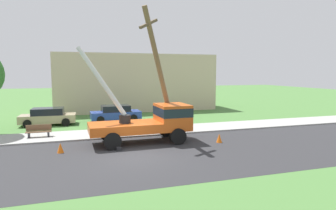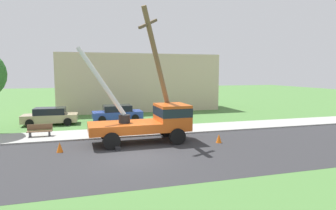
# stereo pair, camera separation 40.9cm
# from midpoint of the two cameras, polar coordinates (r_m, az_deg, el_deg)

# --- Properties ---
(ground_plane) EXTENTS (120.00, 120.00, 0.00)m
(ground_plane) POSITION_cam_midpoint_polar(r_m,az_deg,el_deg) (27.41, -11.57, -2.97)
(ground_plane) COLOR #477538
(road_asphalt) EXTENTS (80.00, 8.98, 0.01)m
(road_asphalt) POSITION_cam_midpoint_polar(r_m,az_deg,el_deg) (15.79, -6.88, -9.83)
(road_asphalt) COLOR #2B2B2D
(road_asphalt) RESTS_ON ground
(sidewalk_strip) EXTENTS (80.00, 3.21, 0.10)m
(sidewalk_strip) POSITION_cam_midpoint_polar(r_m,az_deg,el_deg) (21.63, -9.91, -5.30)
(sidewalk_strip) COLOR #9E9E99
(sidewalk_strip) RESTS_ON ground
(utility_truck) EXTENTS (6.80, 3.20, 5.98)m
(utility_truck) POSITION_cam_midpoint_polar(r_m,az_deg,el_deg) (18.61, -3.58, -2.87)
(utility_truck) COLOR #C65119
(utility_truck) RESTS_ON ground
(leaning_utility_pole) EXTENTS (3.26, 2.75, 8.44)m
(leaning_utility_pole) POSITION_cam_midpoint_polar(r_m,az_deg,el_deg) (19.30, -2.12, 6.13)
(leaning_utility_pole) COLOR brown
(leaning_utility_pole) RESTS_ON ground
(traffic_cone_ahead) EXTENTS (0.36, 0.36, 0.56)m
(traffic_cone_ahead) POSITION_cam_midpoint_polar(r_m,az_deg,el_deg) (18.80, 9.29, -6.35)
(traffic_cone_ahead) COLOR orange
(traffic_cone_ahead) RESTS_ON ground
(traffic_cone_behind) EXTENTS (0.36, 0.36, 0.56)m
(traffic_cone_behind) POSITION_cam_midpoint_polar(r_m,az_deg,el_deg) (17.36, -20.79, -7.77)
(traffic_cone_behind) COLOR orange
(traffic_cone_behind) RESTS_ON ground
(parked_sedan_tan) EXTENTS (4.47, 2.15, 1.42)m
(parked_sedan_tan) POSITION_cam_midpoint_polar(r_m,az_deg,el_deg) (26.58, -22.64, -2.07)
(parked_sedan_tan) COLOR tan
(parked_sedan_tan) RESTS_ON ground
(parked_sedan_blue) EXTENTS (4.45, 2.11, 1.42)m
(parked_sedan_blue) POSITION_cam_midpoint_polar(r_m,az_deg,el_deg) (26.99, -10.53, -1.56)
(parked_sedan_blue) COLOR #263F99
(parked_sedan_blue) RESTS_ON ground
(park_bench) EXTENTS (1.60, 0.45, 0.90)m
(park_bench) POSITION_cam_midpoint_polar(r_m,az_deg,el_deg) (21.59, -24.27, -4.69)
(park_bench) COLOR brown
(park_bench) RESTS_ON ground
(lowrise_building_backdrop) EXTENTS (18.00, 6.00, 6.40)m
(lowrise_building_backdrop) POSITION_cam_midpoint_polar(r_m,az_deg,el_deg) (34.94, -6.69, 4.40)
(lowrise_building_backdrop) COLOR #C6B293
(lowrise_building_backdrop) RESTS_ON ground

